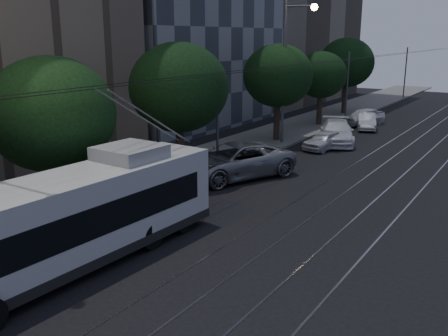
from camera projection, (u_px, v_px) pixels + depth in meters
ground at (183, 266)px, 16.28m from camera, size 120.00×120.00×0.00m
sidewalk at (268, 138)px, 36.42m from camera, size 5.00×90.00×0.15m
tram_rails at (410, 156)px, 31.18m from camera, size 4.52×90.00×0.02m
overhead_wires at (302, 93)px, 34.22m from camera, size 2.23×90.00×6.00m
trolleybus at (73, 219)px, 15.87m from camera, size 2.90×11.85×5.63m
pickup_silver at (234, 161)px, 26.16m from camera, size 5.44×7.27×1.83m
car_white_a at (325, 140)px, 32.85m from camera, size 2.21×3.93×1.26m
car_white_b at (337, 132)px, 34.68m from camera, size 4.14×5.87×1.58m
car_white_c at (367, 121)px, 39.96m from camera, size 2.56×4.07×1.27m
car_white_d at (363, 117)px, 41.89m from camera, size 3.17×4.45×1.41m
tree_1 at (51, 115)px, 19.52m from camera, size 5.04×5.04×6.57m
tree_2 at (179, 88)px, 25.21m from camera, size 5.05×5.05×7.01m
tree_3 at (278, 76)px, 34.21m from camera, size 4.80×4.80×6.79m
tree_4 at (321, 75)px, 40.51m from camera, size 4.19×4.19×6.09m
tree_5 at (346, 63)px, 46.44m from camera, size 5.08×5.08×7.14m
streetlamp_far at (290, 60)px, 32.84m from camera, size 2.31×0.44×9.48m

